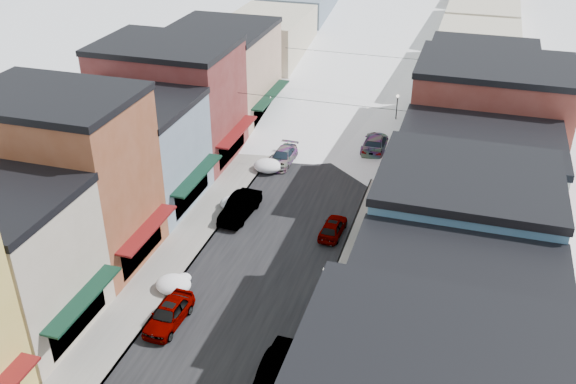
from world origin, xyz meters
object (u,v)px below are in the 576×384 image
Objects in this scene: car_dark_hatch at (240,207)px; trash_can at (332,276)px; car_silver_sedan at (169,314)px; streetlamp_near at (325,292)px; car_green_sedan at (279,365)px.

car_dark_hatch is 5.96× the size of trash_can.
car_silver_sedan is 0.86× the size of car_dark_hatch.
car_silver_sedan is 0.94× the size of streetlamp_near.
car_dark_hatch is at bearing 144.70° from trash_can.
streetlamp_near is at bearing -45.67° from car_dark_hatch.
car_dark_hatch reaches higher than car_green_sedan.
car_green_sedan is at bearing -95.61° from trash_can.
car_silver_sedan is 8.29m from car_green_sedan.
trash_can is 0.18× the size of streetlamp_near.
car_silver_sedan is at bearing -168.04° from streetlamp_near.
streetlamp_near reaches higher than car_green_sedan.
car_silver_sedan is 10.08m from streetlamp_near.
car_dark_hatch is at bearing -61.58° from car_green_sedan.
trash_can is 5.68m from streetlamp_near.
trash_can is at bearing -94.99° from car_green_sedan.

